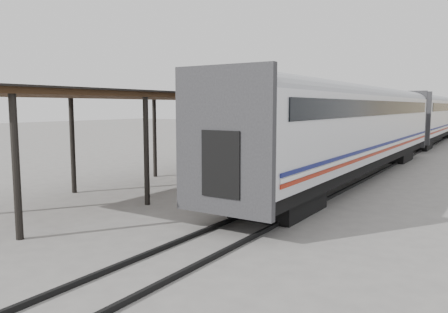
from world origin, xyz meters
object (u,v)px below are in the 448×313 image
object	(u,v)px
porter	(229,160)
luggage_tug	(307,146)
pedestrian	(302,147)
baggage_cart	(232,184)

from	to	relation	value
porter	luggage_tug	bearing A→B (deg)	38.86
luggage_tug	pedestrian	world-z (taller)	pedestrian
porter	pedestrian	distance (m)	13.56
luggage_tug	pedestrian	bearing A→B (deg)	-80.02
luggage_tug	baggage_cart	bearing A→B (deg)	-85.05
baggage_cart	porter	distance (m)	1.22
baggage_cart	porter	bearing A→B (deg)	-71.81
baggage_cart	porter	world-z (taller)	porter
luggage_tug	porter	world-z (taller)	porter
luggage_tug	porter	xyz separation A→B (m)	(4.26, -17.81, 1.06)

